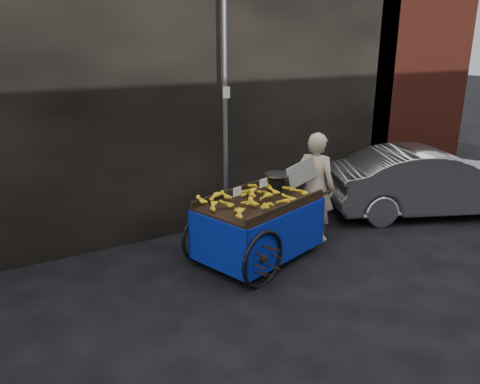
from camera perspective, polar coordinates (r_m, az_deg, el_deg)
ground at (r=7.12m, az=1.30°, el=-8.66°), size 80.00×80.00×0.00m
building_wall at (r=8.86m, az=-5.50°, el=13.43°), size 13.50×2.00×5.00m
street_pole at (r=7.73m, az=-1.83°, el=9.16°), size 0.12×0.10×4.00m
banana_cart at (r=6.93m, az=2.01°, el=-2.03°), size 2.66×1.75×1.33m
vendor at (r=7.74m, az=9.15°, el=0.61°), size 1.00×0.79×1.82m
plastic_bag at (r=7.63m, az=8.48°, el=-6.04°), size 0.25×0.20×0.22m
parked_car at (r=9.61m, az=22.12°, el=1.22°), size 4.09×2.81×1.28m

